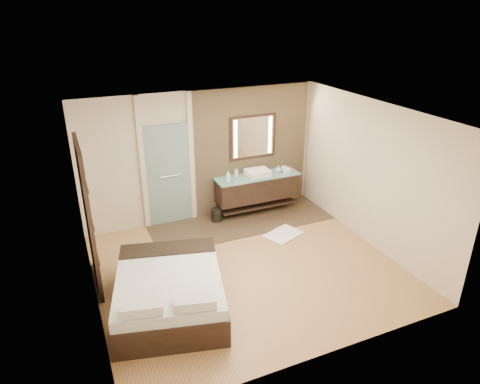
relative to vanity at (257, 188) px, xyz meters
name	(u,v)px	position (x,y,z in m)	size (l,w,h in m)	color
floor	(247,267)	(-1.10, -1.92, -0.58)	(5.00, 5.00, 0.00)	#A76946
tile_strip	(242,222)	(-0.50, -0.32, -0.57)	(3.80, 1.30, 0.01)	#3E2F21
stone_wall	(252,150)	(0.00, 0.29, 0.77)	(2.60, 0.08, 2.70)	tan
vanity	(257,188)	(0.00, 0.00, 0.00)	(1.85, 0.55, 0.88)	black
mirror_unit	(253,137)	(0.00, 0.24, 1.07)	(1.06, 0.04, 0.96)	black
frosted_door	(168,171)	(-1.85, 0.28, 0.56)	(1.10, 0.12, 2.70)	silver
shoji_partition	(88,216)	(-3.53, -1.32, 0.63)	(0.06, 1.20, 2.40)	black
bed	(170,291)	(-2.60, -2.46, -0.27)	(1.97, 2.25, 0.75)	black
bath_mat	(283,234)	(0.04, -1.17, -0.56)	(0.72, 0.50, 0.02)	white
waste_bin	(217,215)	(-0.97, -0.07, -0.44)	(0.23, 0.23, 0.28)	black
tissue_box	(287,171)	(0.66, -0.13, 0.33)	(0.12, 0.12, 0.10)	white
soap_bottle_a	(228,177)	(-0.71, -0.12, 0.41)	(0.09, 0.09, 0.24)	white
soap_bottle_b	(236,172)	(-0.43, 0.12, 0.38)	(0.08, 0.09, 0.19)	#B2B2B2
soap_bottle_c	(278,169)	(0.50, -0.01, 0.36)	(0.12, 0.12, 0.15)	#BBEBE9
cup	(284,169)	(0.65, -0.01, 0.34)	(0.13, 0.13, 0.10)	white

